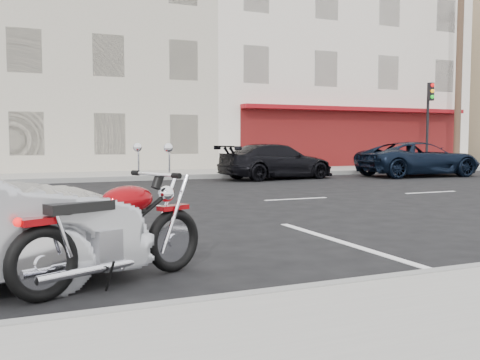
{
  "coord_description": "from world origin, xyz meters",
  "views": [
    {
      "loc": [
        -4.01,
        -10.78,
        1.36
      ],
      "look_at": [
        -1.07,
        -3.88,
        0.8
      ],
      "focal_mm": 40.0,
      "sensor_mm": 36.0,
      "label": 1
    }
  ],
  "objects_px": {
    "utility_pole": "(459,68)",
    "suv_far": "(419,159)",
    "car_far": "(277,162)",
    "traffic_light": "(429,114)",
    "fire_hydrant": "(399,159)",
    "motorcycle": "(175,226)"
  },
  "relations": [
    {
      "from": "utility_pole",
      "to": "suv_far",
      "type": "height_order",
      "value": "utility_pole"
    },
    {
      "from": "car_far",
      "to": "traffic_light",
      "type": "bearing_deg",
      "value": -81.69
    },
    {
      "from": "utility_pole",
      "to": "traffic_light",
      "type": "distance_m",
      "value": 2.97
    },
    {
      "from": "utility_pole",
      "to": "suv_far",
      "type": "distance_m",
      "value": 7.69
    },
    {
      "from": "utility_pole",
      "to": "car_far",
      "type": "height_order",
      "value": "utility_pole"
    },
    {
      "from": "fire_hydrant",
      "to": "car_far",
      "type": "distance_m",
      "value": 7.94
    },
    {
      "from": "fire_hydrant",
      "to": "suv_far",
      "type": "height_order",
      "value": "suv_far"
    },
    {
      "from": "car_far",
      "to": "suv_far",
      "type": "bearing_deg",
      "value": -105.63
    },
    {
      "from": "suv_far",
      "to": "car_far",
      "type": "relative_size",
      "value": 1.1
    },
    {
      "from": "utility_pole",
      "to": "fire_hydrant",
      "type": "distance_m",
      "value": 5.48
    },
    {
      "from": "suv_far",
      "to": "car_far",
      "type": "distance_m",
      "value": 5.62
    },
    {
      "from": "fire_hydrant",
      "to": "suv_far",
      "type": "relative_size",
      "value": 0.15
    },
    {
      "from": "fire_hydrant",
      "to": "suv_far",
      "type": "distance_m",
      "value": 3.97
    },
    {
      "from": "traffic_light",
      "to": "car_far",
      "type": "relative_size",
      "value": 0.9
    },
    {
      "from": "fire_hydrant",
      "to": "car_far",
      "type": "xyz_separation_m",
      "value": [
        -7.5,
        -2.6,
        0.08
      ]
    },
    {
      "from": "utility_pole",
      "to": "motorcycle",
      "type": "distance_m",
      "value": 23.24
    },
    {
      "from": "suv_far",
      "to": "motorcycle",
      "type": "bearing_deg",
      "value": 134.0
    },
    {
      "from": "fire_hydrant",
      "to": "car_far",
      "type": "bearing_deg",
      "value": -160.87
    },
    {
      "from": "traffic_light",
      "to": "fire_hydrant",
      "type": "xyz_separation_m",
      "value": [
        -1.5,
        0.17,
        -2.03
      ]
    },
    {
      "from": "motorcycle",
      "to": "car_far",
      "type": "height_order",
      "value": "car_far"
    },
    {
      "from": "traffic_light",
      "to": "motorcycle",
      "type": "distance_m",
      "value": 21.24
    },
    {
      "from": "traffic_light",
      "to": "fire_hydrant",
      "type": "distance_m",
      "value": 2.53
    }
  ]
}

